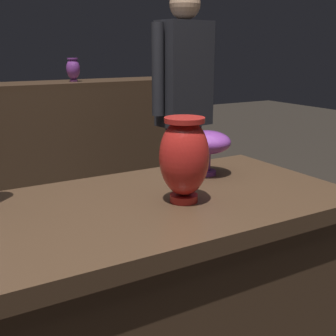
% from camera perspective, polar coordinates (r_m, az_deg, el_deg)
% --- Properties ---
extents(display_plinth, '(1.20, 0.64, 0.80)m').
position_cam_1_polar(display_plinth, '(1.51, -1.85, -18.48)').
color(display_plinth, '#422D1E').
rests_on(display_plinth, ground_plane).
extents(back_display_shelf, '(2.60, 0.40, 0.99)m').
position_cam_1_polar(back_display_shelf, '(3.44, -19.82, 1.74)').
color(back_display_shelf, '#422D1E').
rests_on(back_display_shelf, ground_plane).
extents(vase_centerpiece, '(0.14, 0.14, 0.25)m').
position_cam_1_polar(vase_centerpiece, '(1.28, 2.07, 1.42)').
color(vase_centerpiece, red).
rests_on(vase_centerpiece, display_plinth).
extents(vase_left_accent, '(0.17, 0.17, 0.16)m').
position_cam_1_polar(vase_left_accent, '(1.57, 4.96, 3.11)').
color(vase_left_accent, '#7A388E').
rests_on(vase_left_accent, display_plinth).
extents(shelf_vase_right, '(0.10, 0.10, 0.17)m').
position_cam_1_polar(shelf_vase_right, '(3.46, -11.98, 12.24)').
color(shelf_vase_right, '#7A388E').
rests_on(shelf_vase_right, back_display_shelf).
extents(visitor_near_right, '(0.47, 0.22, 1.57)m').
position_cam_1_polar(visitor_near_right, '(2.76, 2.06, 8.49)').
color(visitor_near_right, '#333847').
rests_on(visitor_near_right, ground_plane).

